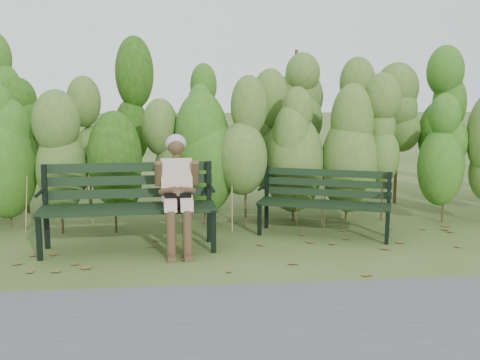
{
  "coord_description": "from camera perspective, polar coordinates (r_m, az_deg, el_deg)",
  "views": [
    {
      "loc": [
        -0.6,
        -5.72,
        1.72
      ],
      "look_at": [
        0.0,
        0.35,
        0.75
      ],
      "focal_mm": 42.0,
      "sensor_mm": 36.0,
      "label": 1
    }
  ],
  "objects": [
    {
      "name": "leaf_litter",
      "position": [
        5.9,
        5.76,
        -7.92
      ],
      "size": [
        5.93,
        2.27,
        0.01
      ],
      "color": "brown",
      "rests_on": "ground"
    },
    {
      "name": "bench_right",
      "position": [
        6.83,
        8.61,
        -1.72
      ],
      "size": [
        1.63,
        1.04,
        0.78
      ],
      "color": "black",
      "rests_on": "ground"
    },
    {
      "name": "footpath",
      "position": [
        3.96,
        3.79,
        -16.64
      ],
      "size": [
        60.0,
        2.5,
        0.01
      ],
      "primitive_type": "cube",
      "color": "#474749",
      "rests_on": "ground"
    },
    {
      "name": "seated_woman",
      "position": [
        6.03,
        -6.4,
        -0.51
      ],
      "size": [
        0.48,
        0.71,
        1.26
      ],
      "color": "beige",
      "rests_on": "ground"
    },
    {
      "name": "bench_left",
      "position": [
        6.25,
        -11.25,
        -1.91
      ],
      "size": [
        1.91,
        0.72,
        0.94
      ],
      "color": "black",
      "rests_on": "ground"
    },
    {
      "name": "hedge_band",
      "position": [
        7.61,
        -1.12,
        5.55
      ],
      "size": [
        11.04,
        1.67,
        2.42
      ],
      "color": "#47381E",
      "rests_on": "ground"
    },
    {
      "name": "ground",
      "position": [
        6.0,
        0.33,
        -7.62
      ],
      "size": [
        80.0,
        80.0,
        0.0
      ],
      "primitive_type": "plane",
      "color": "#364F1C"
    }
  ]
}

